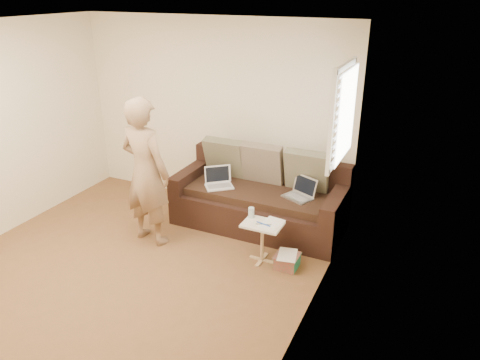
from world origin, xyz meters
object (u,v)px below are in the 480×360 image
Objects in this scene: sofa at (259,196)px; laptop_silver at (297,198)px; side_table at (262,242)px; drinking_glass at (251,212)px; laptop_white at (219,187)px; striped_box at (287,261)px; person at (146,172)px.

sofa reaches higher than laptop_silver.
drinking_glass is (-0.18, 0.09, 0.30)m from side_table.
side_table is at bearing -78.76° from laptop_silver.
sofa is at bearing -22.62° from laptop_white.
laptop_silver is at bearing 101.12° from striped_box.
laptop_silver reaches higher than side_table.
laptop_silver is at bearing 77.18° from side_table.
laptop_silver is 0.19× the size of person.
laptop_white is at bearing -163.05° from sofa.
drinking_glass is (-0.34, -0.64, 0.03)m from laptop_silver.
sofa is 6.30× the size of laptop_silver.
striped_box is (1.76, 0.13, -0.83)m from person.
sofa reaches higher than striped_box.
person is 1.60m from side_table.
laptop_white is 1.03m from person.
drinking_glass is at bearing 168.99° from striped_box.
laptop_white reaches higher than drinking_glass.
side_table is (1.45, 0.14, -0.67)m from person.
person is at bearing -170.09° from drinking_glass.
striped_box is at bearing -67.61° from laptop_white.
laptop_silver is 1.32× the size of striped_box.
person is (-0.58, -0.75, 0.39)m from laptop_white.
sofa is 0.53m from laptop_white.
person reaches higher than sofa.
drinking_glass is at bearing -93.93° from laptop_silver.
person reaches higher than striped_box.
person reaches higher than laptop_white.
drinking_glass reaches higher than striped_box.
sofa is 0.87m from side_table.
laptop_white is at bearing -149.72° from laptop_silver.
striped_box is (1.18, -0.63, -0.44)m from laptop_white.
laptop_white is at bearing -120.52° from person.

